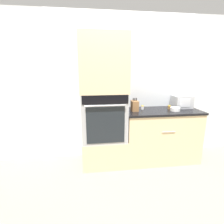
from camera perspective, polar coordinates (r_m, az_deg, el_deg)
ground_plane at (r=2.98m, az=5.35°, el=-18.35°), size 12.00×12.00×0.00m
wall_back at (r=3.15m, az=3.27°, el=7.77°), size 8.00×0.05×2.50m
oven_cabinet_base at (r=3.07m, az=-2.57°, el=-12.35°), size 0.72×0.60×0.45m
wall_oven at (r=2.85m, az=-2.70°, el=-1.29°), size 0.70×0.64×0.77m
oven_cabinet_upper at (r=2.76m, az=-2.90°, el=15.34°), size 0.72×0.60×0.87m
counter_unit at (r=3.22m, az=15.44°, el=-7.22°), size 1.28×0.63×0.91m
microwave at (r=3.38m, az=21.80°, el=3.16°), size 0.31×0.28×0.22m
knife_block at (r=2.91m, az=7.40°, el=2.04°), size 0.10×0.16×0.21m
bowl at (r=3.09m, az=19.93°, el=0.91°), size 0.16×0.16×0.06m
condiment_jar_near at (r=3.19m, az=18.19°, el=1.51°), size 0.05×0.05×0.07m
condiment_jar_mid at (r=3.06m, az=8.42°, el=1.88°), size 0.05×0.05×0.10m
condiment_jar_far at (r=3.05m, az=9.91°, el=1.46°), size 0.05×0.05×0.07m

